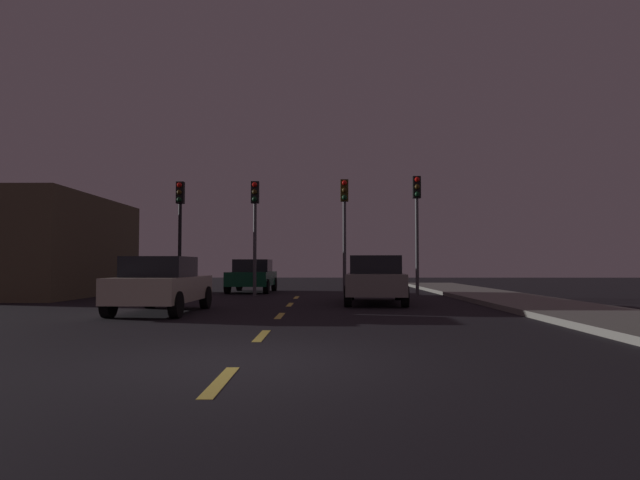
{
  "coord_description": "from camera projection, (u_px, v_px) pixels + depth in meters",
  "views": [
    {
      "loc": [
        1.14,
        -7.15,
        1.27
      ],
      "look_at": [
        0.9,
        15.3,
        2.29
      ],
      "focal_mm": 30.59,
      "sensor_mm": 36.0,
      "label": 1
    }
  ],
  "objects": [
    {
      "name": "car_adjacent_lane",
      "position": [
        162.0,
        284.0,
        14.33
      ],
      "size": [
        1.92,
        4.02,
        1.48
      ],
      "color": "beige",
      "rests_on": "ground_plane"
    },
    {
      "name": "lane_stripe_nearest",
      "position": [
        221.0,
        381.0,
        5.9
      ],
      "size": [
        0.16,
        1.6,
        0.01
      ],
      "primitive_type": "cube",
      "color": "#EACC4C",
      "rests_on": "ground_plane"
    },
    {
      "name": "sidewalk_curb_right",
      "position": [
        573.0,
        311.0,
        14.01
      ],
      "size": [
        3.0,
        40.0,
        0.15
      ],
      "primitive_type": "cube",
      "color": "gray",
      "rests_on": "ground_plane"
    },
    {
      "name": "storefront_left",
      "position": [
        46.0,
        247.0,
        22.39
      ],
      "size": [
        4.77,
        8.47,
        4.02
      ],
      "primitive_type": "cube",
      "color": "brown",
      "rests_on": "ground_plane"
    },
    {
      "name": "car_stopped_ahead",
      "position": [
        375.0,
        279.0,
        17.96
      ],
      "size": [
        2.21,
        4.66,
        1.56
      ],
      "color": "gray",
      "rests_on": "ground_plane"
    },
    {
      "name": "traffic_signal_far_right",
      "position": [
        417.0,
        212.0,
        22.25
      ],
      "size": [
        0.32,
        0.38,
        4.89
      ],
      "color": "#4C4C51",
      "rests_on": "ground_plane"
    },
    {
      "name": "traffic_signal_center_left",
      "position": [
        255.0,
        215.0,
        22.32
      ],
      "size": [
        0.32,
        0.38,
        4.69
      ],
      "color": "#4C4C51",
      "rests_on": "ground_plane"
    },
    {
      "name": "lane_stripe_third",
      "position": [
        280.0,
        316.0,
        13.49
      ],
      "size": [
        0.16,
        1.6,
        0.01
      ],
      "primitive_type": "cube",
      "color": "#EACC4C",
      "rests_on": "ground_plane"
    },
    {
      "name": "car_oncoming_far",
      "position": [
        252.0,
        276.0,
        25.24
      ],
      "size": [
        2.03,
        3.9,
        1.51
      ],
      "color": "#0F4C2D",
      "rests_on": "ground_plane"
    },
    {
      "name": "lane_stripe_fourth",
      "position": [
        290.0,
        305.0,
        17.29
      ],
      "size": [
        0.16,
        1.6,
        0.01
      ],
      "primitive_type": "cube",
      "color": "#EACC4C",
      "rests_on": "ground_plane"
    },
    {
      "name": "traffic_signal_far_left",
      "position": [
        180.0,
        215.0,
        22.35
      ],
      "size": [
        0.32,
        0.38,
        4.68
      ],
      "color": "black",
      "rests_on": "ground_plane"
    },
    {
      "name": "ground_plane",
      "position": [
        282.0,
        314.0,
        14.09
      ],
      "size": [
        80.0,
        80.0,
        0.0
      ],
      "primitive_type": "plane",
      "color": "black"
    },
    {
      "name": "lane_stripe_second",
      "position": [
        262.0,
        336.0,
        9.7
      ],
      "size": [
        0.16,
        1.6,
        0.01
      ],
      "primitive_type": "cube",
      "color": "#EACC4C",
      "rests_on": "ground_plane"
    },
    {
      "name": "lane_stripe_fifth",
      "position": [
        296.0,
        297.0,
        21.08
      ],
      "size": [
        0.16,
        1.6,
        0.01
      ],
      "primitive_type": "cube",
      "color": "#EACC4C",
      "rests_on": "ground_plane"
    },
    {
      "name": "traffic_signal_center_right",
      "position": [
        344.0,
        214.0,
        22.28
      ],
      "size": [
        0.32,
        0.38,
        4.76
      ],
      "color": "#4C4C51",
      "rests_on": "ground_plane"
    }
  ]
}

